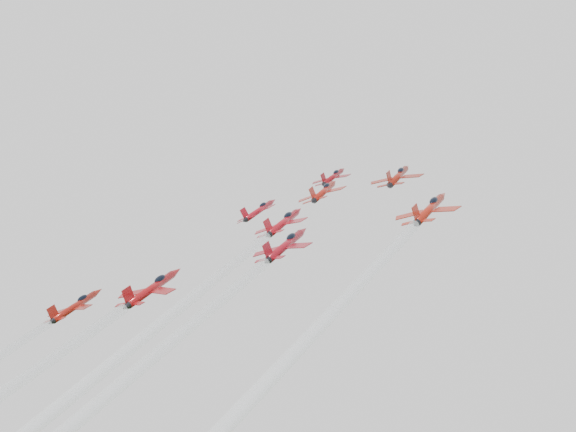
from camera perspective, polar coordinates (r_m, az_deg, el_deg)
The scene contains 6 objects.
jet_lead at distance 144.20m, azimuth 3.60°, elevation 3.14°, with size 8.46×10.15×8.46m.
jet_row2_left at distance 139.47m, azimuth -2.29°, elevation 0.48°, with size 9.16×10.99×9.16m.
jet_row2_center at distance 131.84m, azimuth 2.88°, elevation 1.99°, with size 9.71×11.65×9.70m.
jet_row2_right at distance 119.72m, azimuth 8.72°, elevation 3.17°, with size 9.07×10.88×9.07m.
jet_center at distance 82.88m, azimuth -15.66°, elevation -12.12°, with size 9.92×83.80×70.57m.
jet_rear_farright at distance 56.60m, azimuth -0.75°, elevation -13.63°, with size 8.63×72.88×61.38m.
Camera 1 is at (63.50, -88.76, 95.77)m, focal length 45.00 mm.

